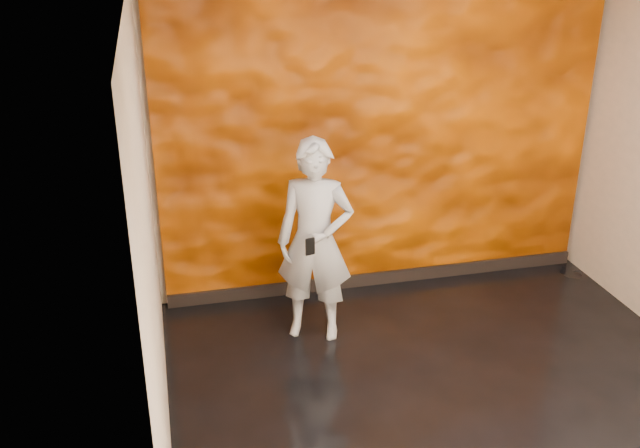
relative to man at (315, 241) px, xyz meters
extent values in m
cube|color=black|center=(0.77, -1.23, -0.83)|extent=(4.00, 4.00, 0.01)
cube|color=beige|center=(0.77, 0.77, 0.57)|extent=(4.00, 0.02, 2.80)
cube|color=beige|center=(-1.23, -1.23, 0.57)|extent=(0.02, 4.00, 2.80)
cube|color=#E06100|center=(0.77, 0.73, 0.55)|extent=(3.90, 0.06, 2.75)
cube|color=black|center=(0.77, 0.69, -0.77)|extent=(3.90, 0.04, 0.12)
imported|color=#90959E|center=(0.00, 0.00, 0.00)|extent=(0.70, 0.59, 1.65)
cube|color=black|center=(-0.10, -0.25, 0.08)|extent=(0.07, 0.03, 0.14)
camera|label=1|loc=(-1.13, -4.94, 2.32)|focal=40.00mm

